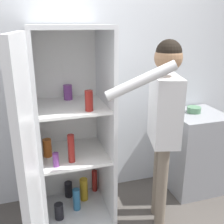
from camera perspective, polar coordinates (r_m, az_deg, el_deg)
The scene contains 5 objects.
wall_back at distance 2.71m, azimuth -4.56°, elevation 7.05°, with size 7.00×0.06×2.55m.
refrigerator at distance 2.34m, azimuth -10.24°, elevation -5.21°, with size 0.76×1.30×1.81m.
person at distance 2.28m, azimuth 11.18°, elevation 0.17°, with size 0.72×0.50×1.71m.
counter at distance 3.12m, azimuth 17.35°, elevation -8.16°, with size 0.56×0.55×0.91m.
bowl at distance 2.96m, azimuth 17.41°, elevation 0.49°, with size 0.15×0.15×0.06m.
Camera 1 is at (-0.56, -1.61, 1.83)m, focal length 42.00 mm.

